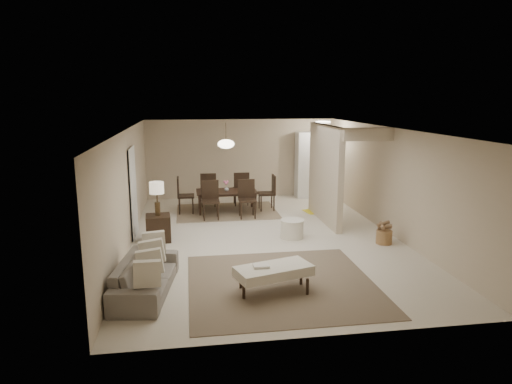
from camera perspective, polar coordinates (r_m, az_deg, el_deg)
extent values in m
plane|color=beige|center=(10.59, 1.05, -5.72)|extent=(9.00, 9.00, 0.00)
plane|color=white|center=(10.13, 1.10, 7.90)|extent=(9.00, 9.00, 0.00)
plane|color=#C1AE92|center=(14.69, -1.90, 4.20)|extent=(6.00, 0.00, 6.00)
plane|color=#C1AE92|center=(10.23, -15.73, 0.42)|extent=(0.00, 9.00, 9.00)
plane|color=#C1AE92|center=(11.19, 16.41, 1.33)|extent=(0.00, 9.00, 9.00)
cube|color=#C1AE92|center=(11.91, 8.63, 2.29)|extent=(0.15, 2.50, 2.50)
cube|color=black|center=(10.85, -15.14, -0.15)|extent=(0.04, 0.90, 2.04)
cube|color=white|center=(14.84, 7.33, 3.41)|extent=(1.20, 0.55, 2.10)
cylinder|color=white|center=(13.78, 8.38, 8.64)|extent=(0.44, 0.44, 0.05)
cube|color=brown|center=(8.10, 3.21, -11.36)|extent=(3.20, 3.20, 0.01)
imported|color=slate|center=(7.87, -13.62, -10.15)|extent=(2.08, 1.05, 0.58)
cube|color=silver|center=(7.65, 2.22, -9.84)|extent=(1.37, 0.92, 0.17)
cylinder|color=black|center=(7.47, -1.53, -12.26)|extent=(0.05, 0.05, 0.28)
cylinder|color=black|center=(7.66, 6.45, -11.71)|extent=(0.05, 0.05, 0.28)
cylinder|color=black|center=(7.85, -1.92, -11.03)|extent=(0.05, 0.05, 0.28)
cylinder|color=black|center=(8.03, 5.66, -10.54)|extent=(0.05, 0.05, 0.28)
cube|color=black|center=(10.53, -12.10, -4.42)|extent=(0.57, 0.57, 0.59)
cylinder|color=#46341E|center=(10.42, -12.21, -2.07)|extent=(0.12, 0.12, 0.30)
cylinder|color=#46341E|center=(10.36, -12.27, -0.57)|extent=(0.03, 0.03, 0.26)
cylinder|color=beige|center=(10.32, -12.32, 0.52)|extent=(0.32, 0.32, 0.26)
cylinder|color=silver|center=(10.56, 4.54, -4.61)|extent=(0.54, 0.54, 0.42)
cylinder|color=olive|center=(10.52, 15.72, -5.45)|extent=(0.36, 0.36, 0.30)
cube|color=#78674A|center=(12.97, -3.65, -2.43)|extent=(2.80, 2.10, 0.01)
imported|color=black|center=(12.90, -3.67, -1.18)|extent=(1.70, 0.95, 0.60)
imported|color=silver|center=(12.83, -3.69, 0.41)|extent=(0.13, 0.13, 0.13)
cube|color=yellow|center=(13.14, 8.12, -2.34)|extent=(1.03, 0.72, 0.01)
cylinder|color=#46341E|center=(12.61, -3.79, 7.50)|extent=(0.02, 0.02, 0.50)
ellipsoid|color=#FFEAC6|center=(12.64, -3.77, 6.01)|extent=(0.46, 0.46, 0.25)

